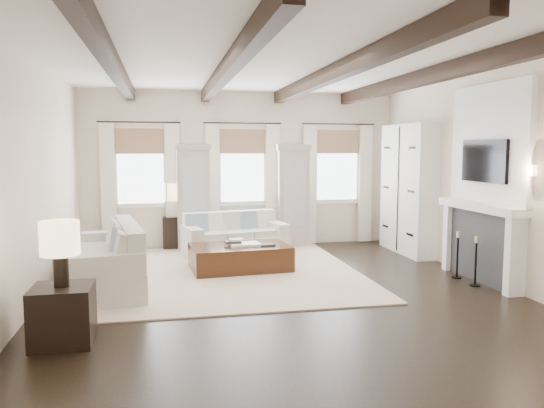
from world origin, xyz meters
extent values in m
plane|color=black|center=(0.00, 0.00, 0.00)|extent=(7.50, 7.50, 0.00)
cube|color=#F0DEC7|center=(0.00, 3.75, 1.60)|extent=(6.50, 0.04, 3.20)
cube|color=#F0DEC7|center=(0.00, -3.75, 1.60)|extent=(6.50, 0.04, 3.20)
cube|color=#F0DEC7|center=(-3.25, 0.00, 1.60)|extent=(0.04, 7.50, 3.20)
cube|color=#F0DEC7|center=(3.25, 0.00, 1.60)|extent=(0.04, 7.50, 3.20)
cube|color=white|center=(0.00, 0.00, 3.20)|extent=(6.50, 7.50, 0.04)
cube|color=black|center=(-2.20, 0.00, 3.08)|extent=(0.16, 7.40, 0.22)
cube|color=black|center=(-0.75, 0.00, 3.08)|extent=(0.16, 7.40, 0.22)
cube|color=black|center=(0.75, 0.00, 3.08)|extent=(0.16, 7.40, 0.22)
cube|color=black|center=(2.20, 0.00, 3.08)|extent=(0.16, 7.40, 0.22)
cube|color=white|center=(-2.05, 3.72, 1.65)|extent=(0.90, 0.03, 1.45)
cube|color=#956A4F|center=(-2.05, 3.66, 2.18)|extent=(0.94, 0.04, 0.50)
cube|color=white|center=(-2.67, 3.62, 1.27)|extent=(0.28, 0.08, 2.50)
cube|color=white|center=(-1.43, 3.62, 1.27)|extent=(0.28, 0.08, 2.50)
cylinder|color=black|center=(-2.05, 3.61, 2.55)|extent=(1.60, 0.02, 0.02)
cube|color=white|center=(0.00, 3.72, 1.65)|extent=(0.90, 0.03, 1.45)
cube|color=#956A4F|center=(0.00, 3.66, 2.18)|extent=(0.94, 0.04, 0.50)
cube|color=white|center=(-0.62, 3.62, 1.27)|extent=(0.28, 0.08, 2.50)
cube|color=white|center=(0.62, 3.62, 1.27)|extent=(0.28, 0.08, 2.50)
cylinder|color=black|center=(0.00, 3.61, 2.55)|extent=(1.60, 0.02, 0.02)
cube|color=white|center=(2.05, 3.72, 1.65)|extent=(0.90, 0.03, 1.45)
cube|color=#956A4F|center=(2.05, 3.66, 2.18)|extent=(0.94, 0.04, 0.50)
cube|color=white|center=(1.43, 3.62, 1.27)|extent=(0.28, 0.08, 2.50)
cube|color=white|center=(2.67, 3.62, 1.27)|extent=(0.28, 0.08, 2.50)
cylinder|color=black|center=(2.05, 3.61, 2.55)|extent=(1.60, 0.02, 0.02)
cube|color=#B9AEA3|center=(-1.02, 3.53, 1.00)|extent=(0.64, 0.38, 2.00)
cube|color=#B2B7BA|center=(-1.02, 3.33, 1.15)|extent=(0.48, 0.02, 1.40)
cube|color=#B9AEA3|center=(-1.02, 3.53, 2.06)|extent=(0.70, 0.42, 0.12)
cube|color=#B9AEA3|center=(1.02, 3.53, 1.00)|extent=(0.64, 0.38, 2.00)
cube|color=#B2B7BA|center=(1.02, 3.33, 1.15)|extent=(0.48, 0.02, 1.40)
cube|color=#B9AEA3|center=(1.02, 3.53, 2.06)|extent=(0.70, 0.42, 0.12)
cube|color=#28282B|center=(3.16, 0.00, 0.55)|extent=(0.18, 1.50, 1.10)
cube|color=black|center=(3.13, 0.00, 0.40)|extent=(0.10, 0.90, 0.70)
cube|color=white|center=(3.12, -0.82, 0.55)|extent=(0.26, 0.14, 1.10)
cube|color=white|center=(3.12, 0.82, 0.55)|extent=(0.26, 0.14, 1.10)
cube|color=white|center=(3.09, 0.00, 1.16)|extent=(0.32, 1.90, 0.12)
cube|color=white|center=(3.20, 0.00, 2.10)|extent=(0.10, 1.90, 1.80)
cube|color=black|center=(3.13, 0.00, 1.85)|extent=(0.07, 1.10, 0.64)
cylinder|color=#FFD899|center=(3.15, -1.05, 1.75)|extent=(0.10, 0.10, 0.14)
cube|color=silver|center=(3.05, 2.35, 1.25)|extent=(0.40, 1.70, 2.50)
cube|color=black|center=(2.84, 2.35, 1.25)|extent=(0.01, 0.02, 2.40)
cube|color=beige|center=(-0.51, 1.37, 0.01)|extent=(4.02, 4.56, 0.02)
cube|color=silver|center=(-0.29, 2.69, 0.18)|extent=(2.05, 1.24, 0.37)
cube|color=silver|center=(-0.36, 3.01, 0.59)|extent=(1.83, 0.57, 0.46)
cube|color=silver|center=(-1.11, 2.52, 0.48)|extent=(0.40, 0.85, 0.24)
cube|color=silver|center=(0.54, 2.86, 0.48)|extent=(0.40, 0.85, 0.24)
cube|color=silver|center=(-0.80, 2.54, 0.43)|extent=(0.61, 0.64, 0.13)
cube|color=silver|center=(-0.28, 2.64, 0.43)|extent=(0.61, 0.64, 0.13)
cube|color=silver|center=(0.24, 2.75, 0.43)|extent=(0.61, 0.64, 0.13)
cube|color=#66839F|center=(-0.99, 2.72, 0.62)|extent=(0.42, 0.27, 0.40)
cube|color=silver|center=(-0.66, 2.79, 0.62)|extent=(0.42, 0.27, 0.40)
cube|color=beige|center=(-0.32, 2.86, 0.62)|extent=(0.42, 0.27, 0.40)
cube|color=#66839F|center=(0.01, 2.93, 0.62)|extent=(0.42, 0.27, 0.40)
cube|color=silver|center=(0.35, 3.00, 0.62)|extent=(0.42, 0.27, 0.40)
cube|color=silver|center=(-2.50, 0.68, 0.21)|extent=(1.34, 2.35, 0.42)
cube|color=silver|center=(-2.12, 0.74, 0.69)|extent=(0.56, 2.13, 0.53)
cube|color=silver|center=(-2.65, 1.65, 0.56)|extent=(0.98, 0.42, 0.28)
cube|color=silver|center=(-2.35, -0.28, 0.56)|extent=(0.98, 0.42, 0.28)
cube|color=silver|center=(-2.65, 1.28, 0.50)|extent=(0.72, 0.68, 0.15)
cube|color=silver|center=(-2.56, 0.67, 0.50)|extent=(0.72, 0.68, 0.15)
cube|color=silver|center=(-2.46, 0.07, 0.50)|extent=(0.72, 0.68, 0.15)
cube|color=#66839F|center=(-2.42, 1.50, 0.72)|extent=(0.30, 0.48, 0.46)
cube|color=silver|center=(-2.36, 1.11, 0.72)|extent=(0.30, 0.48, 0.46)
cube|color=beige|center=(-2.30, 0.71, 0.72)|extent=(0.30, 0.48, 0.46)
cube|color=#66839F|center=(-2.24, 0.32, 0.72)|extent=(0.30, 0.48, 0.46)
cube|color=silver|center=(-2.18, -0.07, 0.72)|extent=(0.30, 0.48, 0.46)
cube|color=black|center=(-0.38, 1.50, 0.21)|extent=(1.69, 1.13, 0.42)
cube|color=white|center=(-0.30, 1.47, 0.44)|extent=(0.53, 0.42, 0.04)
cube|color=#262628|center=(-0.49, 1.52, 0.48)|extent=(0.28, 0.22, 0.04)
cube|color=beige|center=(-0.44, 1.50, 0.52)|extent=(0.23, 0.19, 0.03)
cube|color=#262628|center=(0.06, 1.36, 0.44)|extent=(0.25, 0.20, 0.03)
cube|color=black|center=(-2.67, -1.46, 0.30)|extent=(0.61, 0.61, 0.61)
cylinder|color=black|center=(-2.67, -1.46, 0.78)|extent=(0.16, 0.16, 0.33)
cylinder|color=#F9D89E|center=(-2.67, -1.46, 1.12)|extent=(0.40, 0.40, 0.35)
cube|color=black|center=(-1.42, 3.74, 0.33)|extent=(0.44, 0.44, 0.66)
cylinder|color=black|center=(-1.42, 3.74, 0.82)|extent=(0.15, 0.15, 0.33)
cylinder|color=#F9D89E|center=(-1.42, 3.74, 1.16)|extent=(0.39, 0.39, 0.35)
cylinder|color=black|center=(2.90, -0.23, 0.01)|extent=(0.15, 0.15, 0.02)
cylinder|color=black|center=(2.90, -0.23, 0.33)|extent=(0.03, 0.03, 0.66)
cylinder|color=beige|center=(2.90, -0.23, 0.70)|extent=(0.06, 0.06, 0.09)
cylinder|color=black|center=(2.90, 0.26, 0.01)|extent=(0.15, 0.15, 0.02)
cylinder|color=black|center=(2.90, 0.26, 0.33)|extent=(0.03, 0.03, 0.65)
cylinder|color=beige|center=(2.90, 0.26, 0.69)|extent=(0.06, 0.06, 0.09)
camera|label=1|loc=(-1.61, -7.17, 2.04)|focal=35.00mm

